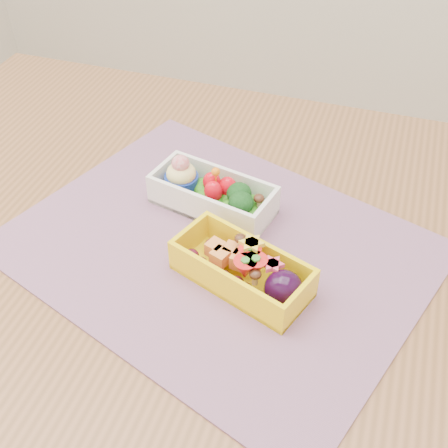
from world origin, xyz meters
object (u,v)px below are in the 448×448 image
(table, at_px, (237,297))
(placemat, at_px, (217,247))
(bento_white, at_px, (212,194))
(bento_yellow, at_px, (244,269))

(table, bearing_deg, placemat, -157.09)
(bento_white, relative_size, bento_yellow, 0.99)
(bento_white, distance_m, bento_yellow, 0.15)
(table, distance_m, bento_yellow, 0.14)
(table, distance_m, bento_white, 0.15)
(bento_yellow, bearing_deg, placemat, 155.43)
(table, xyz_separation_m, bento_white, (-0.06, 0.06, 0.13))
(bento_white, bearing_deg, placemat, -54.02)
(bento_yellow, bearing_deg, bento_white, 143.86)
(bento_white, bearing_deg, bento_yellow, -43.72)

